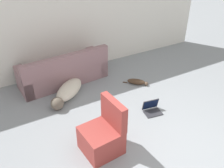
{
  "coord_description": "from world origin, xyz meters",
  "views": [
    {
      "loc": [
        -2.25,
        -2.02,
        3.26
      ],
      "look_at": [
        -0.31,
        1.52,
        0.68
      ],
      "focal_mm": 40.0,
      "sensor_mm": 36.0,
      "label": 1
    }
  ],
  "objects_px": {
    "dog": "(68,92)",
    "couch": "(64,72)",
    "cat": "(137,82)",
    "laptop_open": "(152,108)",
    "side_chair": "(103,135)"
  },
  "relations": [
    {
      "from": "dog",
      "to": "laptop_open",
      "type": "height_order",
      "value": "dog"
    },
    {
      "from": "couch",
      "to": "side_chair",
      "type": "height_order",
      "value": "side_chair"
    },
    {
      "from": "cat",
      "to": "side_chair",
      "type": "distance_m",
      "value": 2.21
    },
    {
      "from": "dog",
      "to": "side_chair",
      "type": "distance_m",
      "value": 1.75
    },
    {
      "from": "cat",
      "to": "laptop_open",
      "type": "relative_size",
      "value": 1.26
    },
    {
      "from": "laptop_open",
      "to": "side_chair",
      "type": "bearing_deg",
      "value": -152.66
    },
    {
      "from": "dog",
      "to": "cat",
      "type": "xyz_separation_m",
      "value": [
        1.65,
        -0.29,
        -0.09
      ]
    },
    {
      "from": "couch",
      "to": "laptop_open",
      "type": "bearing_deg",
      "value": 117.26
    },
    {
      "from": "couch",
      "to": "side_chair",
      "type": "bearing_deg",
      "value": 82.29
    },
    {
      "from": "couch",
      "to": "dog",
      "type": "xyz_separation_m",
      "value": [
        -0.16,
        -0.65,
        -0.12
      ]
    },
    {
      "from": "couch",
      "to": "cat",
      "type": "xyz_separation_m",
      "value": [
        1.5,
        -0.95,
        -0.21
      ]
    },
    {
      "from": "dog",
      "to": "side_chair",
      "type": "relative_size",
      "value": 1.18
    },
    {
      "from": "dog",
      "to": "couch",
      "type": "bearing_deg",
      "value": -144.65
    },
    {
      "from": "cat",
      "to": "laptop_open",
      "type": "bearing_deg",
      "value": -64.43
    },
    {
      "from": "cat",
      "to": "side_chair",
      "type": "height_order",
      "value": "side_chair"
    }
  ]
}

